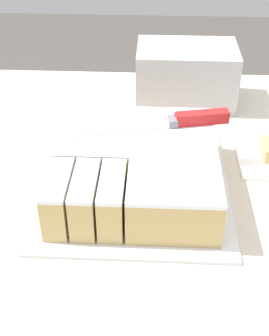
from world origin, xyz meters
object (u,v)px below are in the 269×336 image
Objects in this scene: cake at (136,167)px; cake_board at (134,188)px; knife at (184,120)px; storage_box at (186,75)px.

cake_board is at bearing -133.75° from cake.
cake reaches higher than cake_board.
cake is at bearing 31.68° from knife.
cake_board is 0.37m from storage_box.
storage_box is at bearing -105.45° from knife.
cake is 0.13m from knife.
storage_box reaches higher than cake.
knife reaches higher than cake_board.
cake_board is 1.26× the size of knife.
cake_board is 1.19× the size of cake.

